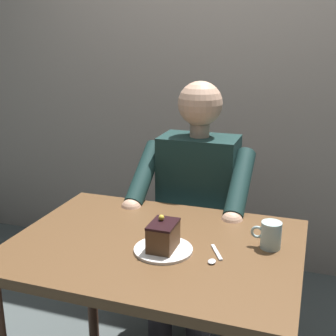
{
  "coord_description": "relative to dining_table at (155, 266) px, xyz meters",
  "views": [
    {
      "loc": [
        -0.51,
        1.34,
        1.46
      ],
      "look_at": [
        -0.01,
        -0.1,
        1.0
      ],
      "focal_mm": 47.31,
      "sensor_mm": 36.0,
      "label": 1
    }
  ],
  "objects": [
    {
      "name": "cafe_rear_panel",
      "position": [
        0.0,
        -1.41,
        0.84
      ],
      "size": [
        6.4,
        0.12,
        3.0
      ],
      "primitive_type": "cube",
      "color": "#AB998C",
      "rests_on": "ground"
    },
    {
      "name": "dining_table",
      "position": [
        0.0,
        0.0,
        0.0
      ],
      "size": [
        1.02,
        0.76,
        0.75
      ],
      "color": "brown",
      "rests_on": "ground"
    },
    {
      "name": "chair",
      "position": [
        0.0,
        -0.69,
        -0.17
      ],
      "size": [
        0.42,
        0.42,
        0.9
      ],
      "color": "#4E3124",
      "rests_on": "ground"
    },
    {
      "name": "seated_person",
      "position": [
        -0.0,
        -0.52,
        0.0
      ],
      "size": [
        0.53,
        0.58,
        1.27
      ],
      "color": "#17302E",
      "rests_on": "ground"
    },
    {
      "name": "dessert_plate",
      "position": [
        -0.05,
        0.05,
        0.1
      ],
      "size": [
        0.2,
        0.2,
        0.01
      ],
      "primitive_type": "cylinder",
      "color": "white",
      "rests_on": "dining_table"
    },
    {
      "name": "cake_slice",
      "position": [
        -0.05,
        0.05,
        0.15
      ],
      "size": [
        0.09,
        0.12,
        0.11
      ],
      "color": "brown",
      "rests_on": "dessert_plate"
    },
    {
      "name": "coffee_cup",
      "position": [
        -0.39,
        -0.09,
        0.14
      ],
      "size": [
        0.11,
        0.07,
        0.1
      ],
      "color": "#A8C6C5",
      "rests_on": "dining_table"
    },
    {
      "name": "dessert_spoon",
      "position": [
        -0.23,
        0.05,
        0.1
      ],
      "size": [
        0.06,
        0.14,
        0.01
      ],
      "color": "silver",
      "rests_on": "dining_table"
    }
  ]
}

